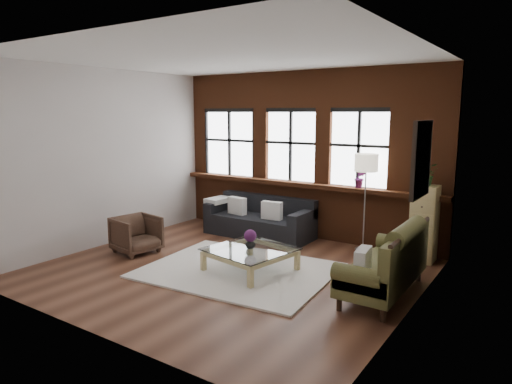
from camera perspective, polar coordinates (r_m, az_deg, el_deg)
The scene contains 26 objects.
floor at distance 7.21m, azimuth -3.36°, elevation -9.66°, with size 5.50×5.50×0.00m, color #4C291B.
ceiling at distance 6.84m, azimuth -3.64°, elevation 16.51°, with size 5.50×5.50×0.00m, color white.
wall_back at distance 8.95m, azimuth 6.25°, elevation 4.64°, with size 5.50×5.50×0.00m, color beige.
wall_front at distance 5.10m, azimuth -20.71°, elevation 0.11°, with size 5.50×5.50×0.00m, color beige.
wall_left at distance 8.77m, azimuth -17.99°, elevation 4.11°, with size 5.00×5.00×0.00m, color beige.
wall_right at distance 5.64m, azimuth 19.39°, elevation 1.07°, with size 5.00×5.00×0.00m, color beige.
brick_backwall at distance 8.90m, azimuth 6.07°, elevation 4.61°, with size 5.50×0.12×3.20m, color #602D16, non-canonical shape.
sill_ledge at distance 8.89m, azimuth 5.74°, elevation 0.97°, with size 5.50×0.30×0.08m, color #602D16.
window_left at distance 9.86m, azimuth -3.24°, elevation 6.04°, with size 1.38×0.10×1.50m, color black, non-canonical shape.
window_mid at distance 9.04m, azimuth 4.43°, elevation 5.67°, with size 1.38×0.10×1.50m, color black, non-canonical shape.
window_right at distance 8.44m, azimuth 12.77°, elevation 5.16°, with size 1.38×0.10×1.50m, color black, non-canonical shape.
wall_poster at distance 5.90m, azimuth 19.98°, elevation 3.86°, with size 0.05×0.74×0.94m, color black, non-canonical shape.
shag_rug at distance 7.13m, azimuth -2.20°, elevation -9.75°, with size 2.78×2.19×0.03m, color silver.
dark_sofa at distance 8.98m, azimuth 0.39°, elevation -3.13°, with size 2.14×0.87×0.77m, color black, non-canonical shape.
pillow_a at distance 9.11m, azimuth -2.36°, elevation -1.72°, with size 0.40×0.14×0.34m, color silver.
pillow_b at distance 8.67m, azimuth 2.00°, elevation -2.32°, with size 0.40×0.14×0.34m, color silver.
vintage_settee at distance 6.34m, azimuth 15.65°, elevation -8.15°, with size 0.81×1.82×0.97m, color #4E4C24, non-canonical shape.
pillow_settee at distance 5.83m, azimuth 13.21°, elevation -8.52°, with size 0.14×0.38×0.34m, color silver.
armchair at distance 8.22m, azimuth -14.72°, elevation -5.16°, with size 0.69×0.71×0.64m, color #3B281D.
coffee_table at distance 7.05m, azimuth -0.71°, elevation -8.53°, with size 1.14×1.14×0.38m, color tan, non-canonical shape.
vase at distance 6.97m, azimuth -0.72°, elevation -6.43°, with size 0.16×0.16×0.16m, color #B2B2B2.
flowers at distance 6.94m, azimuth -0.72°, elevation -5.48°, with size 0.19×0.19×0.19m, color #591E58.
drawer_chest at distance 7.92m, azimuth 20.26°, elevation -3.74°, with size 0.39×0.39×1.26m, color tan.
potted_plant_top at distance 7.77m, azimuth 20.61°, elevation 2.09°, with size 0.33×0.29×0.37m, color #2D5923.
floor_lamp at distance 8.17m, azimuth 13.45°, elevation -0.81°, with size 0.40×0.40×1.86m, color #A5A5A8, non-canonical shape.
sill_plant at distance 8.34m, azimuth 12.90°, elevation 1.76°, with size 0.21×0.17×0.37m, color #591E58.
Camera 1 is at (4.11, -5.41, 2.41)m, focal length 32.00 mm.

